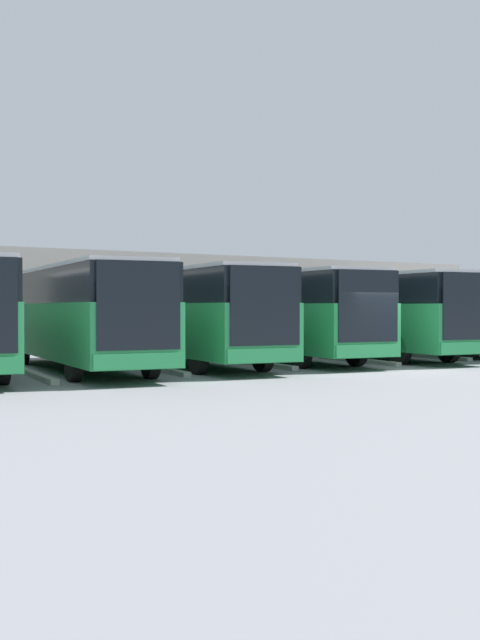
{
  "coord_description": "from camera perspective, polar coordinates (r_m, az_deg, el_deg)",
  "views": [
    {
      "loc": [
        17.5,
        18.86,
        2.01
      ],
      "look_at": [
        1.7,
        -6.09,
        1.57
      ],
      "focal_mm": 45.0,
      "sensor_mm": 36.0,
      "label": 1
    }
  ],
  "objects": [
    {
      "name": "bus_4",
      "position": [
        28.16,
        -3.85,
        0.53
      ],
      "size": [
        3.97,
        12.45,
        3.33
      ],
      "rotation": [
        0.0,
        0.0,
        -0.12
      ],
      "color": "#238447",
      "rests_on": "ground_plane"
    },
    {
      "name": "bus_5",
      "position": [
        26.14,
        -11.34,
        0.5
      ],
      "size": [
        3.97,
        12.45,
        3.33
      ],
      "rotation": [
        0.0,
        0.0,
        -0.12
      ],
      "color": "#238447",
      "rests_on": "ground_plane"
    },
    {
      "name": "curb_divider_3",
      "position": [
        27.95,
        1.35,
        -3.11
      ],
      "size": [
        0.87,
        5.19,
        0.15
      ],
      "primitive_type": "cube",
      "rotation": [
        0.0,
        0.0,
        -0.12
      ],
      "color": "#9E9E99",
      "rests_on": "ground_plane"
    },
    {
      "name": "bus_3",
      "position": [
        30.52,
        2.64,
        0.56
      ],
      "size": [
        3.97,
        12.45,
        3.33
      ],
      "rotation": [
        0.0,
        0.0,
        -0.12
      ],
      "color": "#238447",
      "rests_on": "ground_plane"
    },
    {
      "name": "curb_divider_4",
      "position": [
        25.68,
        -5.9,
        -3.47
      ],
      "size": [
        0.87,
        5.19,
        0.15
      ],
      "primitive_type": "cube",
      "rotation": [
        0.0,
        0.0,
        -0.12
      ],
      "color": "#9E9E99",
      "rests_on": "ground_plane"
    },
    {
      "name": "bus_1",
      "position": [
        35.84,
        13.3,
        0.58
      ],
      "size": [
        3.97,
        12.45,
        3.33
      ],
      "rotation": [
        0.0,
        0.0,
        -0.12
      ],
      "color": "#238447",
      "rests_on": "ground_plane"
    },
    {
      "name": "station_building",
      "position": [
        45.64,
        -9.8,
        1.34
      ],
      "size": [
        42.87,
        16.09,
        4.76
      ],
      "color": "gray",
      "rests_on": "ground_plane"
    },
    {
      "name": "ground_plane",
      "position": [
        25.8,
        10.5,
        -3.63
      ],
      "size": [
        600.0,
        600.0,
        0.0
      ],
      "primitive_type": "plane",
      "color": "gray"
    },
    {
      "name": "curb_divider_5",
      "position": [
        23.84,
        -14.34,
        -3.83
      ],
      "size": [
        0.87,
        5.19,
        0.15
      ],
      "primitive_type": "cube",
      "rotation": [
        0.0,
        0.0,
        -0.12
      ],
      "color": "#9E9E99",
      "rests_on": "ground_plane"
    },
    {
      "name": "bus_2",
      "position": [
        32.7,
        8.91,
        0.57
      ],
      "size": [
        3.97,
        12.45,
        3.33
      ],
      "rotation": [
        0.0,
        0.0,
        -0.12
      ],
      "color": "#238447",
      "rests_on": "ground_plane"
    },
    {
      "name": "curb_divider_1",
      "position": [
        33.18,
        13.08,
        -2.51
      ],
      "size": [
        0.87,
        5.19,
        0.15
      ],
      "primitive_type": "cube",
      "rotation": [
        0.0,
        0.0,
        -0.12
      ],
      "color": "#9E9E99",
      "rests_on": "ground_plane"
    },
    {
      "name": "curb_divider_2",
      "position": [
        30.06,
        8.27,
        -2.84
      ],
      "size": [
        0.87,
        5.19,
        0.15
      ],
      "primitive_type": "cube",
      "rotation": [
        0.0,
        0.0,
        -0.12
      ],
      "color": "#9E9E99",
      "rests_on": "ground_plane"
    }
  ]
}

